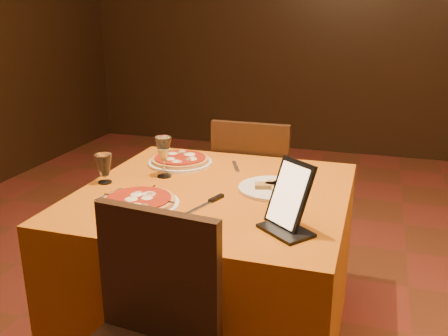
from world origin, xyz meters
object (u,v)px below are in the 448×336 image
(pizza_far, at_px, (180,161))
(chair_main_far, at_px, (257,192))
(tablet, at_px, (290,194))
(water_glass, at_px, (104,169))
(pizza_near, at_px, (139,202))
(wine_glass, at_px, (164,157))
(main_table, at_px, (215,269))

(pizza_far, bearing_deg, chair_main_far, 60.49)
(tablet, bearing_deg, chair_main_far, 148.01)
(water_glass, xyz_separation_m, tablet, (0.85, -0.21, 0.06))
(pizza_far, bearing_deg, water_glass, -120.68)
(tablet, bearing_deg, water_glass, -154.82)
(pizza_near, distance_m, wine_glass, 0.36)
(chair_main_far, bearing_deg, tablet, 108.89)
(pizza_far, distance_m, wine_glass, 0.21)
(wine_glass, bearing_deg, pizza_near, -82.24)
(main_table, xyz_separation_m, pizza_far, (-0.28, 0.30, 0.39))
(wine_glass, bearing_deg, main_table, -20.24)
(water_glass, bearing_deg, pizza_near, -36.83)
(chair_main_far, height_order, pizza_near, chair_main_far)
(tablet, bearing_deg, wine_glass, -170.84)
(pizza_far, xyz_separation_m, water_glass, (-0.21, -0.35, 0.05))
(main_table, bearing_deg, pizza_far, 132.61)
(main_table, bearing_deg, chair_main_far, 90.00)
(main_table, distance_m, wine_glass, 0.55)
(main_table, bearing_deg, water_glass, -173.51)
(main_table, relative_size, tablet, 4.51)
(pizza_far, xyz_separation_m, wine_glass, (0.00, -0.20, 0.08))
(wine_glass, distance_m, tablet, 0.73)
(wine_glass, xyz_separation_m, water_glass, (-0.21, -0.16, -0.03))
(chair_main_far, distance_m, pizza_near, 1.10)
(main_table, xyz_separation_m, chair_main_far, (0.00, 0.79, 0.08))
(chair_main_far, bearing_deg, pizza_far, 60.25)
(chair_main_far, bearing_deg, water_glass, 59.76)
(wine_glass, height_order, tablet, tablet)
(wine_glass, height_order, water_glass, wine_glass)
(pizza_far, bearing_deg, tablet, -41.32)
(pizza_near, height_order, pizza_far, same)
(chair_main_far, distance_m, water_glass, 1.03)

